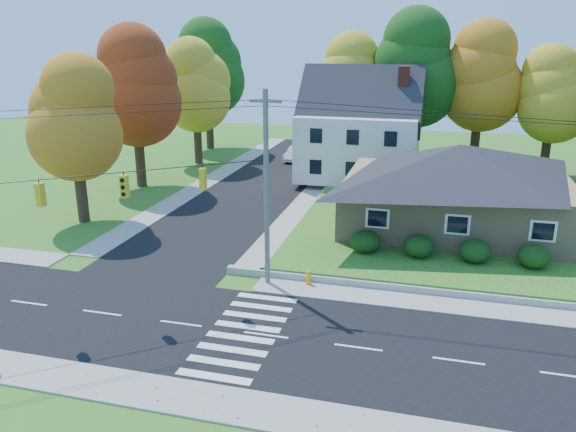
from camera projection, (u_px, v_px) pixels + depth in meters
name	position (u px, v px, depth m)	size (l,w,h in m)	color
ground	(266.00, 335.00, 24.21)	(120.00, 120.00, 0.00)	#3D7923
road_main	(266.00, 335.00, 24.21)	(90.00, 8.00, 0.02)	black
road_cross	(265.00, 182.00, 50.12)	(8.00, 44.00, 0.02)	black
sidewalk_north	(294.00, 287.00, 28.81)	(90.00, 2.00, 0.08)	#9C9A90
sidewalk_south	(224.00, 404.00, 19.59)	(90.00, 2.00, 0.08)	#9C9A90
lawn	(524.00, 213.00, 40.32)	(30.00, 30.00, 0.50)	#3D7923
ranch_house	(457.00, 185.00, 36.02)	(14.60, 10.60, 5.40)	tan
colonial_house	(360.00, 131.00, 48.63)	(10.40, 8.40, 9.60)	silver
hedge_row	(447.00, 248.00, 31.07)	(10.70, 1.70, 1.27)	#163A10
traffic_infrastructure	(270.00, 213.00, 23.94)	(38.10, 10.66, 10.00)	#666059
tree_lot_0	(349.00, 82.00, 53.53)	(6.72, 6.72, 12.51)	#3F2A19
tree_lot_1	(413.00, 69.00, 50.75)	(7.84, 7.84, 14.60)	#3F2A19
tree_lot_2	(482.00, 77.00, 50.41)	(7.28, 7.28, 13.56)	#3F2A19
tree_lot_3	(554.00, 94.00, 48.41)	(6.16, 6.16, 11.47)	#3F2A19
tree_west_0	(73.00, 119.00, 37.26)	(6.16, 6.16, 11.47)	#3F2A19
tree_west_1	(134.00, 87.00, 46.33)	(7.28, 7.28, 13.56)	#3F2A19
tree_west_2	(195.00, 86.00, 55.50)	(6.72, 6.72, 12.51)	#3F2A19
tree_west_3	(207.00, 68.00, 62.97)	(7.84, 7.84, 14.60)	#3F2A19
white_car	(297.00, 153.00, 58.78)	(1.56, 4.48, 1.48)	silver
fire_hydrant	(308.00, 278.00, 29.05)	(0.47, 0.36, 0.82)	gold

